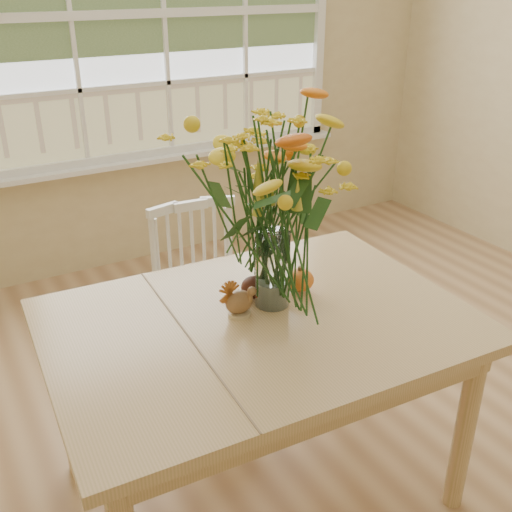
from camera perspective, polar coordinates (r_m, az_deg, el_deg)
floor at (r=2.65m, az=12.89°, el=-17.30°), size 4.00×4.50×0.01m
wall_back at (r=3.90m, az=-8.79°, el=19.00°), size 4.00×0.02×2.70m
window at (r=3.85m, az=-8.75°, el=21.64°), size 2.42×0.12×1.74m
dining_table at (r=2.03m, az=0.29°, el=-8.18°), size 1.42×1.05×0.73m
windsor_chair at (r=2.69m, az=-5.25°, el=-3.23°), size 0.42×0.41×0.86m
flower_vase at (r=1.90m, az=1.66°, el=5.84°), size 0.55×0.55×0.66m
pumpkin at (r=2.13m, az=4.18°, el=-2.39°), size 0.10×0.10×0.08m
turkey_figurine at (r=1.98m, az=-1.62°, el=-4.41°), size 0.10×0.08×0.12m
dark_gourd at (r=2.08m, az=-0.24°, el=-3.11°), size 0.13×0.09×0.08m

